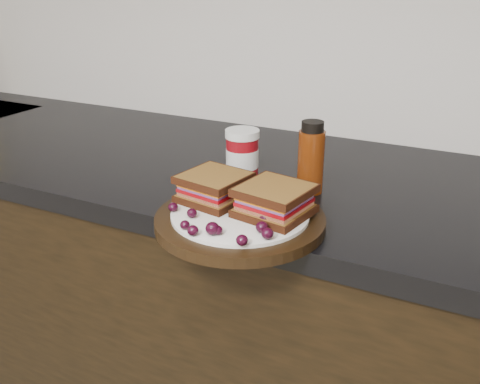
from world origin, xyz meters
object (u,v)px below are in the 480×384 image
object	(u,v)px
sandwich_left	(214,187)
condiment_jar	(242,154)
plate	(240,221)
oil_bottle	(311,157)

from	to	relation	value
sandwich_left	condiment_jar	xyz separation A→B (m)	(-0.03, 0.17, 0.00)
plate	oil_bottle	distance (m)	0.21
condiment_jar	oil_bottle	size ratio (longest dim) A/B	0.73
sandwich_left	oil_bottle	world-z (taller)	oil_bottle
condiment_jar	oil_bottle	distance (m)	0.15
condiment_jar	sandwich_left	bearing A→B (deg)	-79.45
plate	sandwich_left	xyz separation A→B (m)	(-0.06, 0.03, 0.04)
sandwich_left	oil_bottle	xyz separation A→B (m)	(0.11, 0.17, 0.02)
sandwich_left	condiment_jar	size ratio (longest dim) A/B	1.03
oil_bottle	plate	bearing A→B (deg)	-105.18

